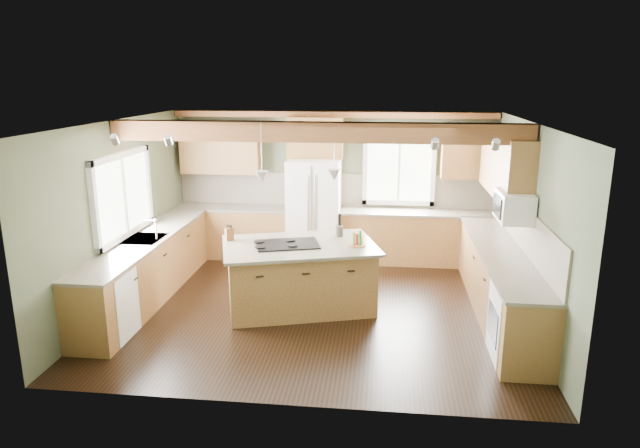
# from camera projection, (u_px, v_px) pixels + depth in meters

# --- Properties ---
(floor) EXTENTS (5.60, 5.60, 0.00)m
(floor) POSITION_uv_depth(u_px,v_px,m) (317.00, 307.00, 8.09)
(floor) COLOR black
(floor) RESTS_ON ground
(ceiling) EXTENTS (5.60, 5.60, 0.00)m
(ceiling) POSITION_uv_depth(u_px,v_px,m) (317.00, 122.00, 7.44)
(ceiling) COLOR silver
(ceiling) RESTS_ON wall_back
(wall_back) EXTENTS (5.60, 0.00, 5.60)m
(wall_back) POSITION_uv_depth(u_px,v_px,m) (333.00, 185.00, 10.17)
(wall_back) COLOR #424934
(wall_back) RESTS_ON ground
(wall_left) EXTENTS (0.00, 5.00, 5.00)m
(wall_left) POSITION_uv_depth(u_px,v_px,m) (121.00, 213.00, 8.07)
(wall_left) COLOR #424934
(wall_left) RESTS_ON ground
(wall_right) EXTENTS (0.00, 5.00, 5.00)m
(wall_right) POSITION_uv_depth(u_px,v_px,m) (529.00, 224.00, 7.46)
(wall_right) COLOR #424934
(wall_right) RESTS_ON ground
(ceiling_beam) EXTENTS (5.55, 0.26, 0.26)m
(ceiling_beam) POSITION_uv_depth(u_px,v_px,m) (317.00, 132.00, 7.48)
(ceiling_beam) COLOR brown
(ceiling_beam) RESTS_ON ceiling
(soffit_trim) EXTENTS (5.55, 0.20, 0.10)m
(soffit_trim) POSITION_uv_depth(u_px,v_px,m) (333.00, 114.00, 9.76)
(soffit_trim) COLOR brown
(soffit_trim) RESTS_ON ceiling
(backsplash_back) EXTENTS (5.58, 0.03, 0.58)m
(backsplash_back) POSITION_uv_depth(u_px,v_px,m) (333.00, 190.00, 10.18)
(backsplash_back) COLOR brown
(backsplash_back) RESTS_ON wall_back
(backsplash_right) EXTENTS (0.03, 3.70, 0.58)m
(backsplash_right) POSITION_uv_depth(u_px,v_px,m) (526.00, 230.00, 7.53)
(backsplash_right) COLOR brown
(backsplash_right) RESTS_ON wall_right
(base_cab_back_left) EXTENTS (2.02, 0.60, 0.88)m
(base_cab_back_left) POSITION_uv_depth(u_px,v_px,m) (233.00, 232.00, 10.29)
(base_cab_back_left) COLOR brown
(base_cab_back_left) RESTS_ON floor
(counter_back_left) EXTENTS (2.06, 0.64, 0.04)m
(counter_back_left) POSITION_uv_depth(u_px,v_px,m) (232.00, 208.00, 10.18)
(counter_back_left) COLOR #443C32
(counter_back_left) RESTS_ON base_cab_back_left
(base_cab_back_right) EXTENTS (2.62, 0.60, 0.88)m
(base_cab_back_right) POSITION_uv_depth(u_px,v_px,m) (417.00, 238.00, 9.93)
(base_cab_back_right) COLOR brown
(base_cab_back_right) RESTS_ON floor
(counter_back_right) EXTENTS (2.66, 0.64, 0.04)m
(counter_back_right) POSITION_uv_depth(u_px,v_px,m) (418.00, 212.00, 9.82)
(counter_back_right) COLOR #443C32
(counter_back_right) RESTS_ON base_cab_back_right
(base_cab_left) EXTENTS (0.60, 3.70, 0.88)m
(base_cab_left) POSITION_uv_depth(u_px,v_px,m) (147.00, 270.00, 8.31)
(base_cab_left) COLOR brown
(base_cab_left) RESTS_ON floor
(counter_left) EXTENTS (0.64, 3.74, 0.04)m
(counter_left) POSITION_uv_depth(u_px,v_px,m) (145.00, 240.00, 8.19)
(counter_left) COLOR #443C32
(counter_left) RESTS_ON base_cab_left
(base_cab_right) EXTENTS (0.60, 3.70, 0.88)m
(base_cab_right) POSITION_uv_depth(u_px,v_px,m) (499.00, 284.00, 7.76)
(base_cab_right) COLOR brown
(base_cab_right) RESTS_ON floor
(counter_right) EXTENTS (0.64, 3.74, 0.04)m
(counter_right) POSITION_uv_depth(u_px,v_px,m) (502.00, 252.00, 7.64)
(counter_right) COLOR #443C32
(counter_right) RESTS_ON base_cab_right
(upper_cab_back_left) EXTENTS (1.40, 0.35, 0.90)m
(upper_cab_back_left) POSITION_uv_depth(u_px,v_px,m) (221.00, 148.00, 10.05)
(upper_cab_back_left) COLOR brown
(upper_cab_back_left) RESTS_ON wall_back
(upper_cab_over_fridge) EXTENTS (0.96, 0.35, 0.70)m
(upper_cab_over_fridge) POSITION_uv_depth(u_px,v_px,m) (315.00, 138.00, 9.82)
(upper_cab_over_fridge) COLOR brown
(upper_cab_over_fridge) RESTS_ON wall_back
(upper_cab_right) EXTENTS (0.35, 2.20, 0.90)m
(upper_cab_right) POSITION_uv_depth(u_px,v_px,m) (505.00, 165.00, 8.18)
(upper_cab_right) COLOR brown
(upper_cab_right) RESTS_ON wall_right
(upper_cab_back_corner) EXTENTS (0.90, 0.35, 0.90)m
(upper_cab_back_corner) POSITION_uv_depth(u_px,v_px,m) (469.00, 151.00, 9.58)
(upper_cab_back_corner) COLOR brown
(upper_cab_back_corner) RESTS_ON wall_back
(window_left) EXTENTS (0.04, 1.60, 1.05)m
(window_left) POSITION_uv_depth(u_px,v_px,m) (122.00, 195.00, 8.06)
(window_left) COLOR white
(window_left) RESTS_ON wall_left
(window_back) EXTENTS (1.10, 0.04, 1.00)m
(window_back) POSITION_uv_depth(u_px,v_px,m) (399.00, 172.00, 9.96)
(window_back) COLOR white
(window_back) RESTS_ON wall_back
(sink) EXTENTS (0.50, 0.65, 0.03)m
(sink) POSITION_uv_depth(u_px,v_px,m) (145.00, 239.00, 8.19)
(sink) COLOR #262628
(sink) RESTS_ON counter_left
(faucet) EXTENTS (0.02, 0.02, 0.28)m
(faucet) POSITION_uv_depth(u_px,v_px,m) (156.00, 230.00, 8.13)
(faucet) COLOR #B2B2B7
(faucet) RESTS_ON sink
(dishwasher) EXTENTS (0.60, 0.60, 0.84)m
(dishwasher) POSITION_uv_depth(u_px,v_px,m) (106.00, 305.00, 7.06)
(dishwasher) COLOR white
(dishwasher) RESTS_ON floor
(oven) EXTENTS (0.60, 0.72, 0.84)m
(oven) POSITION_uv_depth(u_px,v_px,m) (520.00, 325.00, 6.51)
(oven) COLOR white
(oven) RESTS_ON floor
(microwave) EXTENTS (0.40, 0.70, 0.38)m
(microwave) POSITION_uv_depth(u_px,v_px,m) (514.00, 206.00, 7.37)
(microwave) COLOR white
(microwave) RESTS_ON wall_right
(pendant_left) EXTENTS (0.18, 0.18, 0.16)m
(pendant_left) POSITION_uv_depth(u_px,v_px,m) (262.00, 177.00, 7.57)
(pendant_left) COLOR #B2B2B7
(pendant_left) RESTS_ON ceiling
(pendant_right) EXTENTS (0.18, 0.18, 0.16)m
(pendant_right) POSITION_uv_depth(u_px,v_px,m) (334.00, 175.00, 7.74)
(pendant_right) COLOR #B2B2B7
(pendant_right) RESTS_ON ceiling
(refrigerator) EXTENTS (0.90, 0.74, 1.80)m
(refrigerator) POSITION_uv_depth(u_px,v_px,m) (314.00, 211.00, 9.94)
(refrigerator) COLOR silver
(refrigerator) RESTS_ON floor
(island) EXTENTS (2.22, 1.71, 0.88)m
(island) POSITION_uv_depth(u_px,v_px,m) (299.00, 277.00, 8.02)
(island) COLOR brown
(island) RESTS_ON floor
(island_top) EXTENTS (2.39, 1.87, 0.04)m
(island_top) POSITION_uv_depth(u_px,v_px,m) (299.00, 246.00, 7.91)
(island_top) COLOR #443C32
(island_top) RESTS_ON island
(cooktop) EXTENTS (0.98, 0.79, 0.02)m
(cooktop) POSITION_uv_depth(u_px,v_px,m) (287.00, 244.00, 7.87)
(cooktop) COLOR black
(cooktop) RESTS_ON island_top
(knife_block) EXTENTS (0.14, 0.13, 0.18)m
(knife_block) POSITION_uv_depth(u_px,v_px,m) (229.00, 234.00, 8.06)
(knife_block) COLOR brown
(knife_block) RESTS_ON island_top
(utensil_crock) EXTENTS (0.14, 0.14, 0.15)m
(utensil_crock) POSITION_uv_depth(u_px,v_px,m) (339.00, 231.00, 8.29)
(utensil_crock) COLOR #403933
(utensil_crock) RESTS_ON island_top
(bottle_tray) EXTENTS (0.31, 0.31, 0.21)m
(bottle_tray) POSITION_uv_depth(u_px,v_px,m) (357.00, 239.00, 7.80)
(bottle_tray) COLOR brown
(bottle_tray) RESTS_ON island_top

